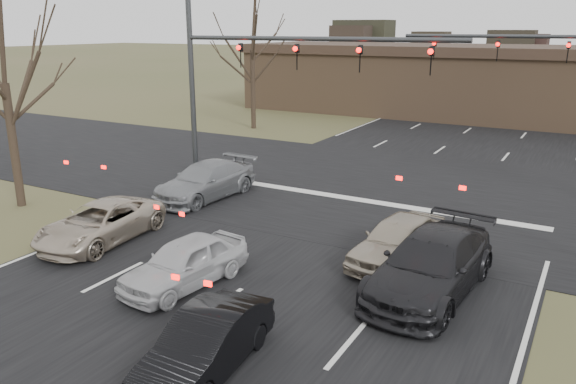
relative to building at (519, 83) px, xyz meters
name	(u,v)px	position (x,y,z in m)	size (l,w,h in m)	color
ground	(128,369)	(-2.00, -38.00, -2.67)	(360.00, 360.00, 0.00)	#474C28
road_main	(526,90)	(-2.00, 22.00, -2.66)	(14.00, 300.00, 0.02)	black
road_cross	(384,189)	(-2.00, -23.00, -2.65)	(200.00, 14.00, 0.02)	black
building	(519,83)	(0.00, 0.00, 0.00)	(42.40, 10.40, 5.30)	brown
mast_arm_near	(253,66)	(-7.23, -25.00, 2.41)	(12.12, 0.24, 8.00)	#383A3D
mast_arm_far	(574,63)	(4.18, -15.00, 2.35)	(11.12, 0.24, 8.00)	#383A3D
tree_left_far	(252,16)	(-15.00, -13.00, 4.68)	(5.70, 5.70, 9.50)	black
car_silver_suv	(100,223)	(-7.86, -33.21, -2.03)	(2.09, 4.54, 1.26)	#BAAC97
car_white_sedan	(185,262)	(-3.47, -34.38, -2.02)	(1.53, 3.81, 1.30)	#BDBDBF
car_black_hatch	(206,344)	(-0.58, -37.26, -2.05)	(1.30, 3.73, 1.23)	black
car_charcoal_sedan	(431,265)	(2.34, -31.63, -1.89)	(2.16, 5.32, 1.54)	black
car_grey_ahead	(205,181)	(-7.88, -27.71, -1.96)	(1.98, 4.88, 1.42)	gray
car_silver_ahead	(399,240)	(1.00, -30.18, -1.97)	(1.65, 4.11, 1.40)	#B1A48F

